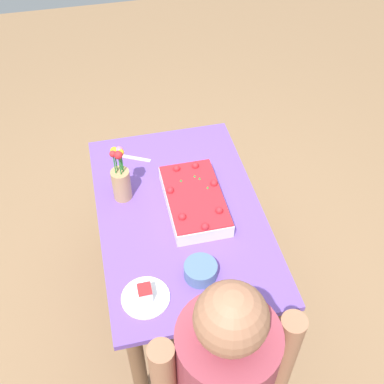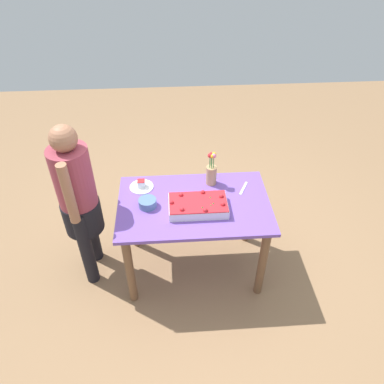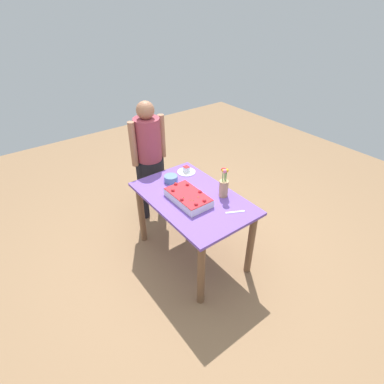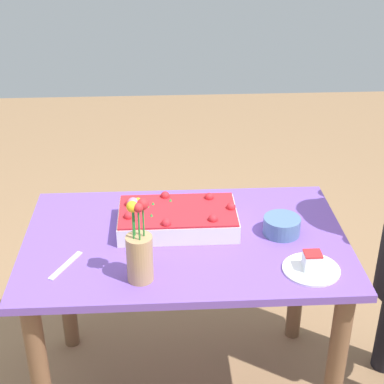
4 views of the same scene
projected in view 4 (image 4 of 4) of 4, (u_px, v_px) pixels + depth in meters
dining_table at (186, 269)px, 2.30m from camera, size 1.22×0.78×0.78m
sheet_cake at (178, 218)px, 2.27m from camera, size 0.46×0.26×0.10m
serving_plate_with_slice at (312, 266)px, 2.03m from camera, size 0.20×0.20×0.07m
cake_knife at (66, 265)px, 2.06m from camera, size 0.10×0.17×0.00m
flower_vase at (139, 250)px, 1.94m from camera, size 0.09×0.09×0.31m
fruit_bowl at (282, 226)px, 2.24m from camera, size 0.14×0.14×0.07m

